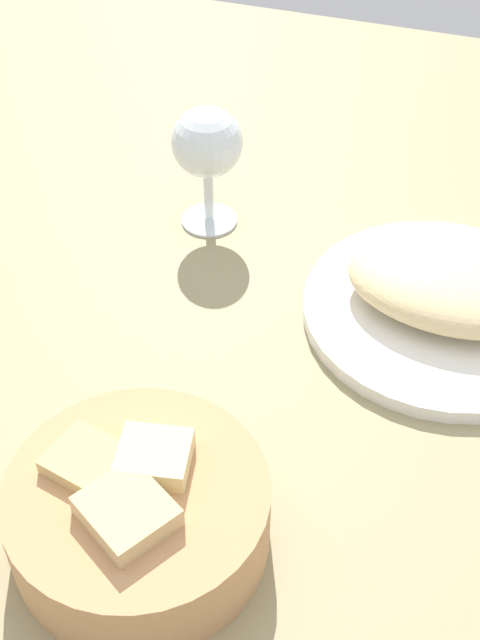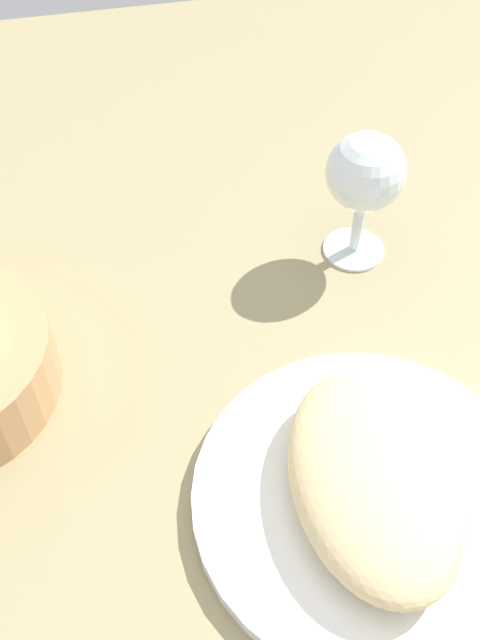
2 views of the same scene
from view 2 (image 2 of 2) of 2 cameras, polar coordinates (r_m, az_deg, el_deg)
ground_plane at (r=58.14cm, az=-3.32°, el=-11.44°), size 140.00×140.00×2.00cm
plate at (r=55.87cm, az=9.72°, el=-13.24°), size 25.32×25.32×1.40cm
omelette at (r=53.33cm, az=10.13°, el=-11.83°), size 18.64×12.53×4.40cm
lettuce_garnish at (r=52.54cm, az=12.51°, el=-18.53°), size 3.98×3.98×1.20cm
wine_glass_near at (r=66.09cm, az=9.48°, el=10.64°), size 6.94×6.94×12.83cm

